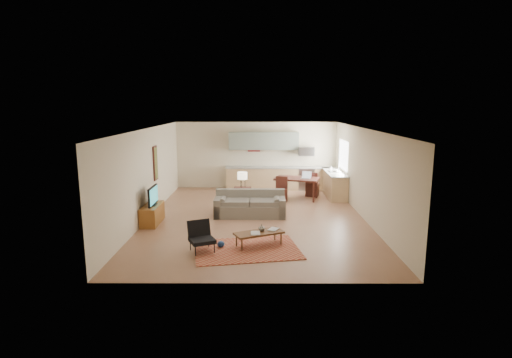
{
  "coord_description": "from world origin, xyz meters",
  "views": [
    {
      "loc": [
        0.04,
        -11.7,
        3.41
      ],
      "look_at": [
        0.0,
        0.3,
        1.15
      ],
      "focal_mm": 28.0,
      "sensor_mm": 36.0,
      "label": 1
    }
  ],
  "objects_px": {
    "console_table": "(242,197)",
    "dining_table": "(297,188)",
    "coffee_table": "(259,239)",
    "armchair": "(202,237)",
    "sofa": "(250,204)",
    "tv_credenza": "(152,214)"
  },
  "relations": [
    {
      "from": "console_table",
      "to": "dining_table",
      "type": "xyz_separation_m",
      "value": [
        1.93,
        1.19,
        0.06
      ]
    },
    {
      "from": "sofa",
      "to": "console_table",
      "type": "height_order",
      "value": "sofa"
    },
    {
      "from": "tv_credenza",
      "to": "dining_table",
      "type": "relative_size",
      "value": 0.76
    },
    {
      "from": "coffee_table",
      "to": "dining_table",
      "type": "relative_size",
      "value": 0.77
    },
    {
      "from": "console_table",
      "to": "armchair",
      "type": "bearing_deg",
      "value": -99.05
    },
    {
      "from": "armchair",
      "to": "dining_table",
      "type": "distance_m",
      "value": 5.97
    },
    {
      "from": "coffee_table",
      "to": "dining_table",
      "type": "xyz_separation_m",
      "value": [
        1.39,
        4.91,
        0.21
      ]
    },
    {
      "from": "sofa",
      "to": "dining_table",
      "type": "bearing_deg",
      "value": 54.36
    },
    {
      "from": "coffee_table",
      "to": "sofa",
      "type": "bearing_deg",
      "value": 70.87
    },
    {
      "from": "sofa",
      "to": "tv_credenza",
      "type": "xyz_separation_m",
      "value": [
        -2.82,
        -0.77,
        -0.12
      ]
    },
    {
      "from": "console_table",
      "to": "dining_table",
      "type": "distance_m",
      "value": 2.27
    },
    {
      "from": "coffee_table",
      "to": "console_table",
      "type": "xyz_separation_m",
      "value": [
        -0.54,
        3.72,
        0.16
      ]
    },
    {
      "from": "sofa",
      "to": "armchair",
      "type": "xyz_separation_m",
      "value": [
        -1.06,
        -3.04,
        -0.03
      ]
    },
    {
      "from": "coffee_table",
      "to": "console_table",
      "type": "height_order",
      "value": "console_table"
    },
    {
      "from": "console_table",
      "to": "tv_credenza",
      "type": "bearing_deg",
      "value": -142.16
    },
    {
      "from": "console_table",
      "to": "dining_table",
      "type": "bearing_deg",
      "value": 33.4
    },
    {
      "from": "sofa",
      "to": "dining_table",
      "type": "distance_m",
      "value": 2.81
    },
    {
      "from": "coffee_table",
      "to": "console_table",
      "type": "distance_m",
      "value": 3.77
    },
    {
      "from": "dining_table",
      "to": "armchair",
      "type": "bearing_deg",
      "value": -100.15
    },
    {
      "from": "sofa",
      "to": "console_table",
      "type": "xyz_separation_m",
      "value": [
        -0.27,
        1.08,
        -0.06
      ]
    },
    {
      "from": "dining_table",
      "to": "coffee_table",
      "type": "bearing_deg",
      "value": -88.83
    },
    {
      "from": "sofa",
      "to": "armchair",
      "type": "height_order",
      "value": "sofa"
    }
  ]
}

